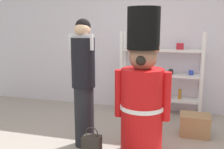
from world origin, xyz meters
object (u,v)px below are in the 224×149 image
at_px(person_shopper, 84,81).
at_px(shopping_bag, 92,147).
at_px(teddy_bear_guard, 142,92).
at_px(display_crate, 195,125).
at_px(merchandise_shelf, 160,72).

relative_size(person_shopper, shopping_bag, 4.05).
height_order(teddy_bear_guard, display_crate, teddy_bear_guard).
height_order(merchandise_shelf, display_crate, merchandise_shelf).
xyz_separation_m(person_shopper, shopping_bag, (0.23, -0.35, -0.74)).
distance_m(teddy_bear_guard, shopping_bag, 0.91).
relative_size(shopping_bag, display_crate, 0.95).
bearing_deg(display_crate, shopping_bag, -138.40).
bearing_deg(person_shopper, merchandise_shelf, 62.98).
height_order(teddy_bear_guard, shopping_bag, teddy_bear_guard).
relative_size(merchandise_shelf, person_shopper, 0.89).
relative_size(person_shopper, display_crate, 3.86).
bearing_deg(teddy_bear_guard, merchandise_shelf, 87.85).
xyz_separation_m(person_shopper, display_crate, (1.45, 0.74, -0.74)).
bearing_deg(shopping_bag, person_shopper, 123.76).
bearing_deg(person_shopper, teddy_bear_guard, -0.60).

